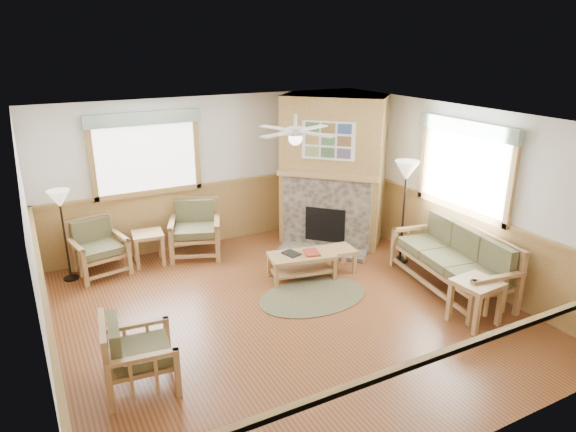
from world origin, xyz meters
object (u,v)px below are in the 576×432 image
end_table_sofa (475,302)px  floor_lamp_left (65,236)px  armchair_left (140,352)px  end_table_chairs (149,248)px  coffee_table (302,266)px  floor_lamp_right (404,212)px  armchair_back_right (195,229)px  sofa (451,260)px  armchair_back_left (99,248)px  footstool (339,259)px

end_table_sofa → floor_lamp_left: bearing=139.7°
armchair_left → end_table_chairs: 3.32m
coffee_table → floor_lamp_right: 1.96m
end_table_chairs → armchair_back_right: bearing=0.0°
armchair_back_right → armchair_left: 3.62m
armchair_back_right → coffee_table: 2.09m
armchair_back_right → end_table_chairs: (-0.83, 0.00, -0.19)m
end_table_chairs → end_table_sofa: size_ratio=0.90×
end_table_chairs → floor_lamp_left: (-1.26, -0.02, 0.46)m
sofa → armchair_left: size_ratio=2.47×
coffee_table → floor_lamp_left: (-3.28, 1.69, 0.53)m
floor_lamp_left → floor_lamp_right: bearing=-20.5°
armchair_back_left → coffee_table: 3.29m
coffee_table → end_table_sofa: 2.66m
armchair_left → end_table_chairs: (0.86, 3.21, -0.14)m
coffee_table → floor_lamp_left: bearing=163.9°
sofa → footstool: size_ratio=4.57×
armchair_left → footstool: armchair_left is taller
end_table_sofa → floor_lamp_right: (0.44, 2.05, 0.58)m
footstool → end_table_sofa: bearing=-72.7°
armchair_back_left → armchair_left: 3.21m
armchair_left → floor_lamp_right: floor_lamp_right is taller
armchair_back_left → armchair_left: (-0.06, -3.21, -0.01)m
end_table_sofa → sofa: bearing=64.0°
sofa → floor_lamp_right: size_ratio=1.17×
sofa → coffee_table: (-1.82, 1.36, -0.27)m
coffee_table → floor_lamp_right: (1.82, -0.22, 0.68)m
end_table_sofa → floor_lamp_left: (-4.66, 3.95, 0.43)m
armchair_left → armchair_back_left: bearing=5.4°
armchair_back_right → floor_lamp_left: size_ratio=0.64×
footstool → floor_lamp_right: 1.34m
floor_lamp_right → armchair_left: bearing=-164.7°
armchair_back_left → armchair_back_right: bearing=-11.5°
armchair_back_left → armchair_left: size_ratio=1.04×
armchair_back_right → floor_lamp_right: (3.01, -1.92, 0.41)m
armchair_back_right → coffee_table: size_ratio=0.92×
floor_lamp_left → coffee_table: bearing=-27.2°
sofa → armchair_back_right: 4.30m
end_table_chairs → footstool: bearing=-32.7°
armchair_back_right → armchair_left: armchair_back_right is taller
floor_lamp_left → floor_lamp_right: floor_lamp_right is taller
coffee_table → floor_lamp_right: bearing=4.2°
coffee_table → end_table_chairs: size_ratio=1.86×
footstool → floor_lamp_left: size_ratio=0.31×
armchair_back_left → footstool: armchair_back_left is taller
end_table_sofa → floor_lamp_right: floor_lamp_right is taller
sofa → armchair_back_left: (-4.63, 3.06, -0.04)m
footstool → sofa: bearing=-49.4°
floor_lamp_left → floor_lamp_right: 5.45m
armchair_back_left → end_table_chairs: 0.81m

